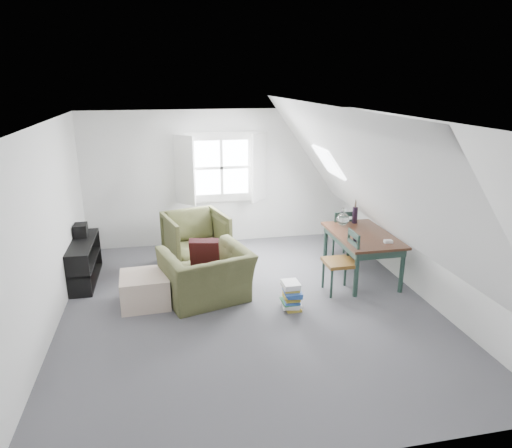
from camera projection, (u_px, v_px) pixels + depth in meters
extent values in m
plane|color=#4D4C52|center=(249.00, 307.00, 6.32)|extent=(5.50, 5.50, 0.00)
plane|color=white|center=(248.00, 123.00, 5.56)|extent=(5.50, 5.50, 0.00)
plane|color=silver|center=(221.00, 178.00, 8.50)|extent=(5.00, 0.00, 5.00)
plane|color=silver|center=(318.00, 330.00, 3.37)|extent=(5.00, 0.00, 5.00)
plane|color=silver|center=(44.00, 233.00, 5.46)|extent=(0.00, 5.50, 5.50)
plane|color=silver|center=(423.00, 210.00, 6.42)|extent=(0.00, 5.50, 5.50)
plane|color=white|center=(122.00, 187.00, 5.48)|extent=(3.19, 5.50, 4.48)
plane|color=white|center=(363.00, 176.00, 6.07)|extent=(3.19, 5.50, 4.48)
cube|color=white|center=(221.00, 167.00, 8.42)|extent=(1.30, 0.04, 1.30)
cube|color=white|center=(185.00, 170.00, 8.14)|extent=(0.35, 0.35, 1.25)
cube|color=white|center=(259.00, 168.00, 8.40)|extent=(0.35, 0.35, 1.25)
cube|color=white|center=(221.00, 168.00, 8.41)|extent=(1.00, 0.02, 1.00)
cube|color=white|center=(222.00, 168.00, 8.40)|extent=(1.08, 0.04, 0.05)
cube|color=white|center=(222.00, 168.00, 8.40)|extent=(0.05, 0.04, 1.08)
cube|color=white|center=(329.00, 162.00, 7.30)|extent=(0.35, 0.75, 0.47)
imported|color=#444725|center=(207.00, 299.00, 6.54)|extent=(1.39, 1.29, 0.75)
imported|color=#444725|center=(197.00, 263.00, 7.82)|extent=(1.17, 1.19, 0.89)
cube|color=#370F12|center=(205.00, 252.00, 6.47)|extent=(0.45, 0.31, 0.43)
cube|color=#BAA18D|center=(145.00, 289.00, 6.35)|extent=(0.69, 0.69, 0.44)
cube|color=#331B12|center=(362.00, 235.00, 7.08)|extent=(0.86, 1.44, 0.04)
cube|color=#20352D|center=(362.00, 240.00, 7.10)|extent=(0.77, 1.34, 0.12)
cylinder|color=#20352D|center=(356.00, 275.00, 6.52)|extent=(0.07, 0.07, 0.68)
cylinder|color=#20352D|center=(402.00, 271.00, 6.66)|extent=(0.07, 0.07, 0.68)
cylinder|color=#20352D|center=(326.00, 244.00, 7.72)|extent=(0.07, 0.07, 0.68)
cylinder|color=#20352D|center=(365.00, 241.00, 7.86)|extent=(0.07, 0.07, 0.68)
sphere|color=silver|center=(343.00, 219.00, 7.43)|extent=(0.20, 0.20, 0.20)
cylinder|color=silver|center=(343.00, 212.00, 7.39)|extent=(0.06, 0.06, 0.11)
cylinder|color=black|center=(355.00, 215.00, 7.57)|extent=(0.09, 0.09, 0.27)
cylinder|color=#3F2D1E|center=(356.00, 198.00, 7.47)|extent=(0.03, 0.06, 0.49)
cylinder|color=#3F2D1E|center=(357.00, 198.00, 7.49)|extent=(0.05, 0.07, 0.48)
cylinder|color=#3F2D1E|center=(356.00, 198.00, 7.46)|extent=(0.06, 0.08, 0.48)
imported|color=black|center=(355.00, 241.00, 6.75)|extent=(0.11, 0.11, 0.09)
cube|color=white|center=(388.00, 241.00, 6.69)|extent=(0.13, 0.10, 0.04)
cube|color=brown|center=(339.00, 233.00, 7.94)|extent=(0.42, 0.42, 0.05)
cylinder|color=#20352D|center=(344.00, 242.00, 8.20)|extent=(0.04, 0.04, 0.43)
cylinder|color=#20352D|center=(352.00, 249.00, 7.88)|extent=(0.04, 0.04, 0.43)
cylinder|color=#20352D|center=(326.00, 243.00, 8.13)|extent=(0.04, 0.04, 0.43)
cylinder|color=#20352D|center=(333.00, 250.00, 7.82)|extent=(0.04, 0.04, 0.43)
cylinder|color=#20352D|center=(354.00, 224.00, 7.73)|extent=(0.04, 0.04, 0.45)
cylinder|color=#20352D|center=(335.00, 225.00, 7.66)|extent=(0.04, 0.04, 0.45)
cube|color=#20352D|center=(345.00, 214.00, 7.64)|extent=(0.34, 0.03, 0.08)
cube|color=#20352D|center=(345.00, 222.00, 7.68)|extent=(0.34, 0.03, 0.06)
cube|color=brown|center=(339.00, 262.00, 6.64)|extent=(0.43, 0.43, 0.05)
cylinder|color=#20352D|center=(323.00, 274.00, 6.84)|extent=(0.04, 0.04, 0.44)
cylinder|color=#20352D|center=(345.00, 272.00, 6.91)|extent=(0.04, 0.04, 0.44)
cylinder|color=#20352D|center=(332.00, 284.00, 6.51)|extent=(0.04, 0.04, 0.44)
cylinder|color=#20352D|center=(355.00, 282.00, 6.58)|extent=(0.04, 0.04, 0.44)
cylinder|color=#20352D|center=(348.00, 243.00, 6.77)|extent=(0.04, 0.04, 0.47)
cylinder|color=#20352D|center=(358.00, 251.00, 6.44)|extent=(0.04, 0.04, 0.47)
cube|color=#20352D|center=(354.00, 235.00, 6.55)|extent=(0.03, 0.35, 0.08)
cube|color=#20352D|center=(353.00, 243.00, 6.59)|extent=(0.03, 0.35, 0.06)
cube|color=black|center=(84.00, 279.00, 7.14)|extent=(0.42, 1.27, 0.03)
cube|color=black|center=(81.00, 262.00, 7.05)|extent=(0.42, 1.27, 0.03)
cube|color=black|center=(79.00, 242.00, 6.95)|extent=(0.42, 1.27, 0.03)
cube|color=black|center=(75.00, 278.00, 6.47)|extent=(0.42, 0.03, 0.63)
cube|color=black|center=(87.00, 248.00, 7.63)|extent=(0.42, 0.03, 0.63)
cube|color=#264C99|center=(79.00, 283.00, 6.76)|extent=(0.19, 0.21, 0.23)
cube|color=red|center=(84.00, 270.00, 7.20)|extent=(0.19, 0.25, 0.23)
cube|color=white|center=(78.00, 259.00, 6.81)|extent=(0.19, 0.23, 0.21)
cube|color=black|center=(81.00, 231.00, 7.15)|extent=(0.20, 0.27, 0.21)
cube|color=#B29933|center=(292.00, 307.00, 6.27)|extent=(0.21, 0.27, 0.03)
cube|color=white|center=(290.00, 305.00, 6.27)|extent=(0.26, 0.30, 0.03)
cube|color=white|center=(293.00, 303.00, 6.25)|extent=(0.22, 0.29, 0.03)
cube|color=#337F4C|center=(290.00, 301.00, 6.23)|extent=(0.22, 0.27, 0.03)
cube|color=#264C99|center=(292.00, 300.00, 6.21)|extent=(0.24, 0.31, 0.02)
cube|color=#B29933|center=(291.00, 298.00, 6.23)|extent=(0.21, 0.27, 0.02)
cube|color=#B29933|center=(291.00, 295.00, 6.23)|extent=(0.24, 0.30, 0.03)
cube|color=#264C99|center=(294.00, 294.00, 6.19)|extent=(0.24, 0.31, 0.04)
cube|color=#264C99|center=(292.00, 292.00, 6.18)|extent=(0.24, 0.30, 0.03)
cube|color=#B29933|center=(291.00, 288.00, 6.21)|extent=(0.22, 0.28, 0.03)
cube|color=white|center=(290.00, 286.00, 6.19)|extent=(0.23, 0.26, 0.04)
cube|color=white|center=(291.00, 283.00, 6.18)|extent=(0.23, 0.27, 0.03)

